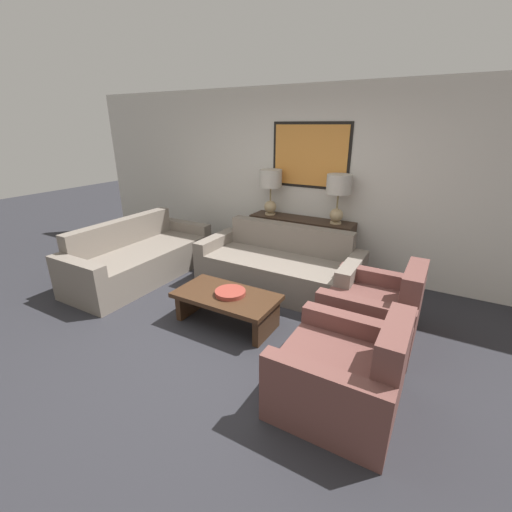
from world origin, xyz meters
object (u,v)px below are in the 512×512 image
(couch_by_back_wall, at_px, (279,268))
(armchair_near_back_wall, at_px, (374,312))
(decorative_bowl, at_px, (230,293))
(coffee_table, at_px, (227,302))
(console_table, at_px, (300,245))
(armchair_near_camera, at_px, (343,375))
(table_lamp_left, at_px, (271,184))
(table_lamp_right, at_px, (338,191))
(couch_by_side, at_px, (140,258))

(couch_by_back_wall, bearing_deg, armchair_near_back_wall, -22.25)
(decorative_bowl, bearing_deg, coffee_table, -162.26)
(console_table, relative_size, armchair_near_back_wall, 1.69)
(console_table, xyz_separation_m, armchair_near_camera, (1.38, -2.40, -0.12))
(console_table, bearing_deg, couch_by_back_wall, -90.00)
(decorative_bowl, height_order, armchair_near_camera, armchair_near_camera)
(table_lamp_left, relative_size, armchair_near_back_wall, 0.74)
(couch_by_back_wall, bearing_deg, armchair_near_camera, -50.56)
(coffee_table, height_order, armchair_near_camera, armchair_near_camera)
(table_lamp_left, relative_size, coffee_table, 0.59)
(console_table, bearing_deg, table_lamp_right, 0.00)
(coffee_table, relative_size, armchair_near_back_wall, 1.24)
(console_table, bearing_deg, armchair_near_camera, -60.04)
(table_lamp_left, relative_size, table_lamp_right, 1.00)
(console_table, xyz_separation_m, couch_by_side, (-1.93, -1.41, -0.12))
(armchair_near_back_wall, bearing_deg, console_table, 137.12)
(table_lamp_right, bearing_deg, armchair_near_back_wall, -56.15)
(armchair_near_back_wall, distance_m, armchair_near_camera, 1.11)
(coffee_table, xyz_separation_m, decorative_bowl, (0.04, 0.01, 0.12))
(table_lamp_right, bearing_deg, armchair_near_camera, -70.26)
(table_lamp_left, bearing_deg, couch_by_side, -134.91)
(table_lamp_left, xyz_separation_m, decorative_bowl, (0.47, -1.83, -0.89))
(couch_by_back_wall, distance_m, decorative_bowl, 1.11)
(decorative_bowl, bearing_deg, table_lamp_left, 104.33)
(couch_by_side, distance_m, coffee_table, 1.88)
(table_lamp_right, distance_m, couch_by_side, 2.99)
(console_table, xyz_separation_m, couch_by_back_wall, (0.00, -0.72, -0.12))
(table_lamp_right, distance_m, decorative_bowl, 2.11)
(couch_by_side, height_order, decorative_bowl, couch_by_side)
(decorative_bowl, bearing_deg, table_lamp_right, 72.50)
(console_table, height_order, table_lamp_left, table_lamp_left)
(console_table, relative_size, couch_by_back_wall, 0.72)
(console_table, bearing_deg, coffee_table, -93.07)
(table_lamp_left, bearing_deg, table_lamp_right, 0.00)
(coffee_table, relative_size, armchair_near_camera, 1.24)
(armchair_near_camera, bearing_deg, couch_by_side, 163.37)
(table_lamp_left, bearing_deg, couch_by_back_wall, -54.02)
(couch_by_side, bearing_deg, couch_by_back_wall, 19.74)
(couch_by_back_wall, relative_size, armchair_near_back_wall, 2.35)
(table_lamp_left, xyz_separation_m, couch_by_back_wall, (0.52, -0.72, -0.99))
(table_lamp_left, bearing_deg, decorative_bowl, -75.67)
(table_lamp_right, bearing_deg, console_table, 180.00)
(table_lamp_left, distance_m, armchair_near_back_wall, 2.50)
(coffee_table, bearing_deg, armchair_near_back_wall, 20.63)
(coffee_table, distance_m, armchair_near_back_wall, 1.58)
(table_lamp_left, height_order, coffee_table, table_lamp_left)
(couch_by_side, bearing_deg, armchair_near_camera, -16.63)
(couch_by_back_wall, bearing_deg, table_lamp_left, 125.98)
(console_table, height_order, armchair_near_camera, armchair_near_camera)
(decorative_bowl, height_order, armchair_near_back_wall, armchair_near_back_wall)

